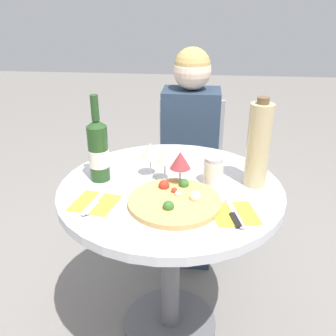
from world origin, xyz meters
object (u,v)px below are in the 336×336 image
(dining_table, at_px, (171,219))
(tall_carafe, at_px, (258,145))
(chair_behind_diner, at_px, (190,173))
(seated_diner, at_px, (189,162))
(pizza_large, at_px, (175,201))
(wine_bottle, at_px, (98,150))

(dining_table, height_order, tall_carafe, tall_carafe)
(chair_behind_diner, xyz_separation_m, tall_carafe, (0.28, -0.76, 0.51))
(dining_table, height_order, seated_diner, seated_diner)
(chair_behind_diner, distance_m, pizza_large, 1.01)
(chair_behind_diner, height_order, pizza_large, chair_behind_diner)
(tall_carafe, bearing_deg, wine_bottle, -178.60)
(dining_table, relative_size, chair_behind_diner, 1.03)
(dining_table, bearing_deg, pizza_large, -78.36)
(pizza_large, relative_size, tall_carafe, 0.96)
(chair_behind_diner, relative_size, pizza_large, 2.55)
(dining_table, bearing_deg, tall_carafe, 8.07)
(pizza_large, distance_m, tall_carafe, 0.39)
(pizza_large, xyz_separation_m, wine_bottle, (-0.32, 0.17, 0.12))
(dining_table, bearing_deg, chair_behind_diner, 86.57)
(pizza_large, relative_size, wine_bottle, 0.96)
(dining_table, height_order, chair_behind_diner, chair_behind_diner)
(chair_behind_diner, distance_m, tall_carafe, 0.96)
(pizza_large, bearing_deg, wine_bottle, 152.29)
(tall_carafe, bearing_deg, chair_behind_diner, 110.41)
(seated_diner, relative_size, tall_carafe, 3.39)
(dining_table, xyz_separation_m, chair_behind_diner, (0.05, 0.81, -0.18))
(pizza_large, xyz_separation_m, tall_carafe, (0.30, 0.18, 0.16))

